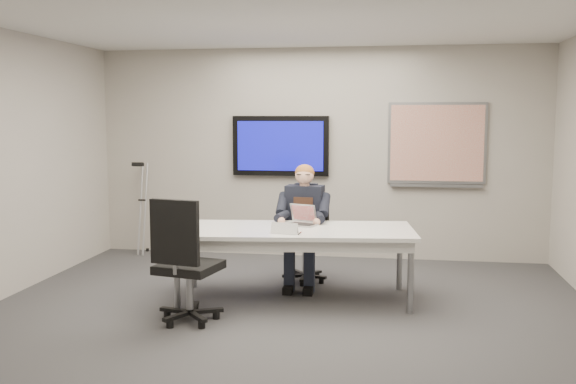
# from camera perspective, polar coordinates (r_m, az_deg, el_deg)

# --- Properties ---
(floor) EXTENTS (6.00, 6.00, 0.02)m
(floor) POSITION_cam_1_polar(r_m,az_deg,el_deg) (5.93, -0.75, -11.89)
(floor) COLOR #343436
(floor) RESTS_ON ground
(ceiling) EXTENTS (6.00, 6.00, 0.02)m
(ceiling) POSITION_cam_1_polar(r_m,az_deg,el_deg) (5.69, -0.80, 15.88)
(ceiling) COLOR silver
(ceiling) RESTS_ON wall_back
(wall_back) EXTENTS (6.00, 0.02, 2.80)m
(wall_back) POSITION_cam_1_polar(r_m,az_deg,el_deg) (8.61, 2.68, 3.45)
(wall_back) COLOR #A8A197
(wall_back) RESTS_ON ground
(wall_front) EXTENTS (6.00, 0.02, 2.80)m
(wall_front) POSITION_cam_1_polar(r_m,az_deg,el_deg) (2.76, -11.61, -3.78)
(wall_front) COLOR #A8A197
(wall_front) RESTS_ON ground
(conference_table) EXTENTS (2.53, 1.28, 0.75)m
(conference_table) POSITION_cam_1_polar(r_m,az_deg,el_deg) (6.62, 0.58, -3.99)
(conference_table) COLOR white
(conference_table) RESTS_ON ground
(tv_display) EXTENTS (1.30, 0.09, 0.80)m
(tv_display) POSITION_cam_1_polar(r_m,az_deg,el_deg) (8.62, -0.67, 4.12)
(tv_display) COLOR black
(tv_display) RESTS_ON wall_back
(whiteboard) EXTENTS (1.25, 0.08, 1.10)m
(whiteboard) POSITION_cam_1_polar(r_m,az_deg,el_deg) (8.53, 13.09, 4.13)
(whiteboard) COLOR gray
(whiteboard) RESTS_ON wall_back
(office_chair_far) EXTENTS (0.60, 0.60, 0.99)m
(office_chair_far) POSITION_cam_1_polar(r_m,az_deg,el_deg) (7.45, 1.66, -5.54)
(office_chair_far) COLOR black
(office_chair_far) RESTS_ON ground
(office_chair_near) EXTENTS (0.66, 0.66, 1.17)m
(office_chair_near) POSITION_cam_1_polar(r_m,az_deg,el_deg) (6.02, -9.00, -8.08)
(office_chair_near) COLOR black
(office_chair_near) RESTS_ON ground
(seated_person) EXTENTS (0.44, 0.75, 1.36)m
(seated_person) POSITION_cam_1_polar(r_m,az_deg,el_deg) (7.16, 1.30, -4.10)
(seated_person) COLOR #1F2535
(seated_person) RESTS_ON office_chair_far
(crutch) EXTENTS (0.36, 0.63, 1.35)m
(crutch) POSITION_cam_1_polar(r_m,az_deg,el_deg) (9.07, -12.78, -1.28)
(crutch) COLOR #B1B3B9
(crutch) RESTS_ON ground
(laptop) EXTENTS (0.35, 0.37, 0.21)m
(laptop) POSITION_cam_1_polar(r_m,az_deg,el_deg) (6.82, 1.29, -2.48)
(laptop) COLOR #AEAEB1
(laptop) RESTS_ON conference_table
(name_tent) EXTENTS (0.28, 0.11, 0.11)m
(name_tent) POSITION_cam_1_polar(r_m,az_deg,el_deg) (6.30, -0.31, -3.23)
(name_tent) COLOR silver
(name_tent) RESTS_ON conference_table
(pen) EXTENTS (0.02, 0.14, 0.01)m
(pen) POSITION_cam_1_polar(r_m,az_deg,el_deg) (6.30, 1.05, -3.68)
(pen) COLOR black
(pen) RESTS_ON conference_table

